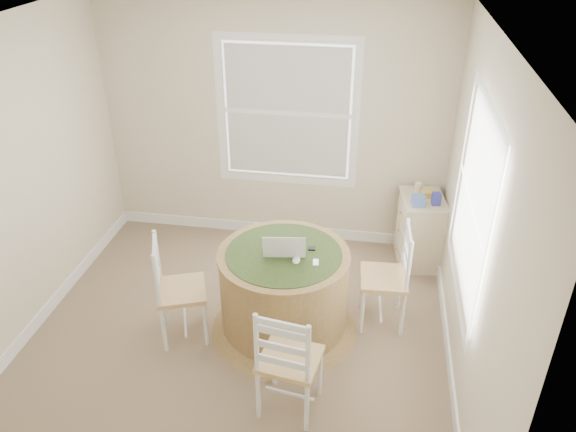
# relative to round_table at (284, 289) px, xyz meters

# --- Properties ---
(room) EXTENTS (3.64, 3.64, 2.64)m
(room) POSITION_rel_round_table_xyz_m (-0.21, -0.06, 0.87)
(room) COLOR #8F745A
(room) RESTS_ON ground
(round_table) EXTENTS (1.29, 1.29, 0.80)m
(round_table) POSITION_rel_round_table_xyz_m (0.00, 0.00, 0.00)
(round_table) COLOR #9E7347
(round_table) RESTS_ON ground
(chair_left) EXTENTS (0.52, 0.53, 0.95)m
(chair_left) POSITION_rel_round_table_xyz_m (-0.84, -0.21, 0.04)
(chair_left) COLOR white
(chair_left) RESTS_ON ground
(chair_near) EXTENTS (0.48, 0.46, 0.95)m
(chair_near) POSITION_rel_round_table_xyz_m (0.19, -0.86, 0.04)
(chair_near) COLOR white
(chair_near) RESTS_ON ground
(chair_right) EXTENTS (0.42, 0.44, 0.95)m
(chair_right) POSITION_rel_round_table_xyz_m (0.84, 0.24, 0.04)
(chair_right) COLOR white
(chair_right) RESTS_ON ground
(laptop) EXTENTS (0.38, 0.35, 0.24)m
(laptop) POSITION_rel_round_table_xyz_m (0.00, 0.02, 0.39)
(laptop) COLOR white
(laptop) RESTS_ON round_table
(mouse) EXTENTS (0.07, 0.11, 0.03)m
(mouse) POSITION_rel_round_table_xyz_m (0.12, -0.09, 0.37)
(mouse) COLOR white
(mouse) RESTS_ON round_table
(phone) EXTENTS (0.05, 0.09, 0.02)m
(phone) POSITION_rel_round_table_xyz_m (0.28, -0.09, 0.36)
(phone) COLOR #B7BABF
(phone) RESTS_ON round_table
(keys) EXTENTS (0.07, 0.06, 0.02)m
(keys) POSITION_rel_round_table_xyz_m (0.22, 0.10, 0.37)
(keys) COLOR black
(keys) RESTS_ON round_table
(corner_chest) EXTENTS (0.49, 0.61, 0.75)m
(corner_chest) POSITION_rel_round_table_xyz_m (1.19, 1.27, -0.06)
(corner_chest) COLOR beige
(corner_chest) RESTS_ON ground
(tissue_box) EXTENTS (0.14, 0.14, 0.10)m
(tissue_box) POSITION_rel_round_table_xyz_m (1.13, 1.12, 0.36)
(tissue_box) COLOR #5375BE
(tissue_box) RESTS_ON corner_chest
(box_yellow) EXTENTS (0.16, 0.12, 0.06)m
(box_yellow) POSITION_rel_round_table_xyz_m (1.23, 1.31, 0.34)
(box_yellow) COLOR gold
(box_yellow) RESTS_ON corner_chest
(box_blue) EXTENTS (0.09, 0.09, 0.12)m
(box_blue) POSITION_rel_round_table_xyz_m (1.29, 1.17, 0.37)
(box_blue) COLOR #313695
(box_blue) RESTS_ON corner_chest
(cup_cream) EXTENTS (0.07, 0.07, 0.09)m
(cup_cream) POSITION_rel_round_table_xyz_m (1.14, 1.42, 0.36)
(cup_cream) COLOR beige
(cup_cream) RESTS_ON corner_chest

